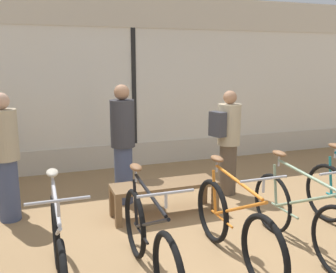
# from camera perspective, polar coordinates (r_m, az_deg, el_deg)

# --- Properties ---
(ground_plane) EXTENTS (24.00, 24.00, 0.00)m
(ground_plane) POSITION_cam_1_polar(r_m,az_deg,el_deg) (4.42, 6.56, -15.82)
(ground_plane) COLOR #99754C
(shop_back_wall) EXTENTS (12.00, 0.08, 3.20)m
(shop_back_wall) POSITION_cam_1_polar(r_m,az_deg,el_deg) (7.10, -5.28, 8.41)
(shop_back_wall) COLOR beige
(shop_back_wall) RESTS_ON ground_plane
(bicycle_left) EXTENTS (0.46, 1.74, 1.05)m
(bicycle_left) POSITION_cam_1_polar(r_m,az_deg,el_deg) (3.51, -16.29, -16.55)
(bicycle_left) COLOR black
(bicycle_left) RESTS_ON ground_plane
(bicycle_center_left) EXTENTS (0.46, 1.76, 1.04)m
(bicycle_center_left) POSITION_cam_1_polar(r_m,az_deg,el_deg) (3.56, -2.93, -15.78)
(bicycle_center_left) COLOR black
(bicycle_center_left) RESTS_ON ground_plane
(bicycle_center) EXTENTS (0.46, 1.73, 1.04)m
(bicycle_center) POSITION_cam_1_polar(r_m,az_deg,el_deg) (3.92, 10.08, -13.32)
(bicycle_center) COLOR black
(bicycle_center) RESTS_ON ground_plane
(bicycle_center_right) EXTENTS (0.46, 1.75, 1.04)m
(bicycle_center_right) POSITION_cam_1_polar(r_m,az_deg,el_deg) (4.30, 19.54, -11.39)
(bicycle_center_right) COLOR black
(bicycle_center_right) RESTS_ON ground_plane
(display_bench) EXTENTS (1.40, 0.44, 0.44)m
(display_bench) POSITION_cam_1_polar(r_m,az_deg,el_deg) (4.98, -0.55, -7.95)
(display_bench) COLOR brown
(display_bench) RESTS_ON ground_plane
(customer_by_window) EXTENTS (0.45, 0.45, 1.64)m
(customer_by_window) POSITION_cam_1_polar(r_m,az_deg,el_deg) (5.10, -23.53, -2.63)
(customer_by_window) COLOR #424C6B
(customer_by_window) RESTS_ON ground_plane
(customer_mid_floor) EXTENTS (0.54, 0.43, 1.59)m
(customer_mid_floor) POSITION_cam_1_polar(r_m,az_deg,el_deg) (5.68, 9.08, -0.48)
(customer_mid_floor) COLOR brown
(customer_mid_floor) RESTS_ON ground_plane
(customer_near_bench) EXTENTS (0.37, 0.51, 1.70)m
(customer_near_bench) POSITION_cam_1_polar(r_m,az_deg,el_deg) (5.31, -6.92, -0.55)
(customer_near_bench) COLOR #424C6B
(customer_near_bench) RESTS_ON ground_plane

